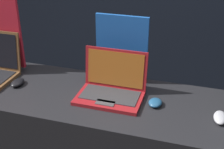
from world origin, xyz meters
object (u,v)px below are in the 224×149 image
at_px(mouse_front, 18,83).
at_px(mouse_back, 220,118).
at_px(laptop_middle, 112,86).
at_px(mouse_middle, 155,103).
at_px(promo_stand_middle, 122,51).

bearing_deg(mouse_front, mouse_back, -1.17).
relative_size(mouse_front, laptop_middle, 0.29).
height_order(mouse_middle, mouse_back, mouse_back).
bearing_deg(mouse_back, mouse_front, 178.83).
xyz_separation_m(mouse_front, mouse_middle, (0.82, 0.02, -0.00)).
height_order(laptop_middle, promo_stand_middle, promo_stand_middle).
bearing_deg(mouse_middle, promo_stand_middle, 137.69).
height_order(promo_stand_middle, mouse_back, promo_stand_middle).
relative_size(promo_stand_middle, mouse_back, 3.44).
bearing_deg(promo_stand_middle, mouse_front, -156.52).
relative_size(laptop_middle, promo_stand_middle, 0.88).
xyz_separation_m(laptop_middle, promo_stand_middle, (-0.00, 0.20, 0.13)).
distance_m(mouse_middle, promo_stand_middle, 0.38).
xyz_separation_m(mouse_front, mouse_back, (1.15, -0.02, 0.00)).
bearing_deg(mouse_front, mouse_middle, 1.40).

